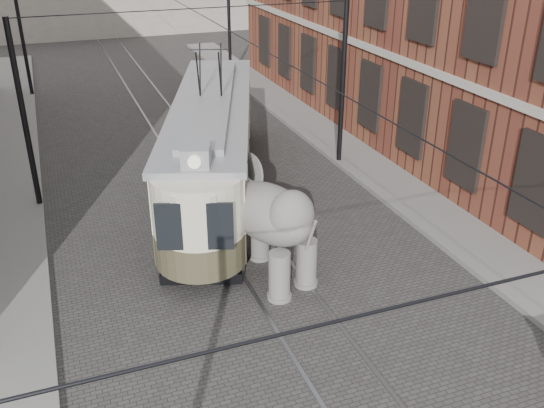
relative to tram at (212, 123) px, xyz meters
name	(u,v)px	position (x,y,z in m)	size (l,w,h in m)	color
ground	(265,266)	(-0.10, -5.30, -2.42)	(120.00, 120.00, 0.00)	#3E3B39
tram_rails	(265,265)	(-0.10, -5.30, -2.41)	(1.54, 80.00, 0.02)	slate
sidewalk_right	(451,227)	(5.90, -5.30, -2.35)	(2.00, 60.00, 0.15)	slate
sidewalk_left	(7,314)	(-6.60, -5.30, -2.35)	(2.00, 60.00, 0.15)	slate
catenary	(205,109)	(-0.30, -0.30, 0.58)	(11.00, 30.20, 6.00)	black
tram	(212,123)	(0.00, 0.00, 0.00)	(2.52, 12.22, 4.85)	beige
elephant	(269,228)	(-0.18, -5.85, -0.99)	(2.59, 4.69, 2.87)	slate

